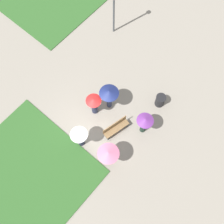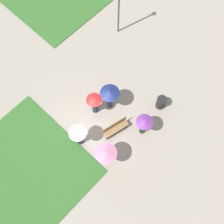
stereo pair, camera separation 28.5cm
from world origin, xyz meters
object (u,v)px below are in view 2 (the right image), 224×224
at_px(crowd_person_purple, 144,124).
at_px(crowd_person_pink, 106,154).
at_px(park_bench, 115,127).
at_px(crowd_person_white, 78,135).
at_px(crowd_person_navy, 110,95).
at_px(trash_bin, 161,103).
at_px(crowd_person_red, 94,103).

distance_m(crowd_person_purple, crowd_person_pink, 2.74).
relative_size(park_bench, crowd_person_white, 0.91).
bearing_deg(crowd_person_purple, park_bench, -13.62).
height_order(crowd_person_navy, crowd_person_pink, crowd_person_navy).
xyz_separation_m(crowd_person_navy, crowd_person_purple, (0.07, -2.54, -0.24)).
height_order(park_bench, crowd_person_purple, crowd_person_purple).
xyz_separation_m(trash_bin, crowd_person_white, (-4.99, 1.92, 0.81)).
distance_m(trash_bin, crowd_person_red, 4.06).
bearing_deg(crowd_person_navy, trash_bin, 80.66).
bearing_deg(crowd_person_navy, park_bench, 1.54).
relative_size(trash_bin, crowd_person_pink, 0.48).
height_order(park_bench, crowd_person_white, crowd_person_white).
bearing_deg(crowd_person_pink, crowd_person_red, -158.10).
bearing_deg(crowd_person_red, crowd_person_pink, 52.71).
distance_m(trash_bin, crowd_person_purple, 2.21).
bearing_deg(park_bench, crowd_person_navy, 67.79).
bearing_deg(crowd_person_purple, crowd_person_pink, 28.98).
relative_size(park_bench, trash_bin, 1.86).
distance_m(park_bench, crowd_person_navy, 1.95).
height_order(park_bench, crowd_person_navy, crowd_person_navy).
xyz_separation_m(crowd_person_navy, crowd_person_pink, (-2.64, -2.22, -0.02)).
height_order(trash_bin, crowd_person_navy, crowd_person_navy).
distance_m(crowd_person_white, crowd_person_pink, 1.91).
bearing_deg(crowd_person_pink, crowd_person_purple, 139.12).
relative_size(crowd_person_purple, crowd_person_pink, 0.96).
xyz_separation_m(crowd_person_navy, crowd_person_white, (-2.88, -0.35, -0.24)).
height_order(park_bench, crowd_person_pink, crowd_person_pink).
bearing_deg(crowd_person_navy, crowd_person_white, -45.37).
bearing_deg(crowd_person_white, crowd_person_red, 18.75).
height_order(trash_bin, crowd_person_white, crowd_person_white).
distance_m(park_bench, crowd_person_purple, 1.79).
relative_size(crowd_person_navy, crowd_person_purple, 1.10).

